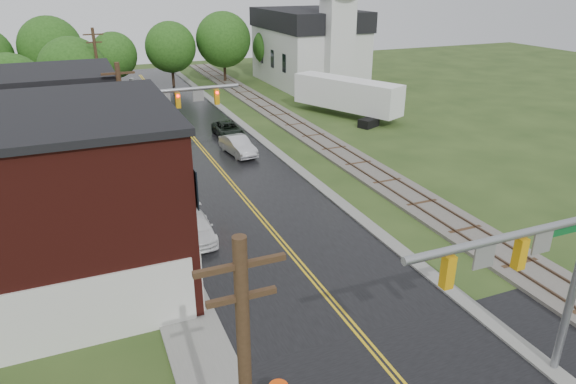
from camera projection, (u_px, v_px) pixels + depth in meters
main_road at (210, 158)px, 40.70m from camera, size 10.00×90.00×0.02m
curb_right at (254, 134)px, 46.87m from camera, size 0.80×70.00×0.12m
sidewalk_left at (139, 192)px, 34.25m from camera, size 2.40×50.00×0.12m
brick_building at (9, 209)px, 21.90m from camera, size 14.30×10.30×8.30m
yellow_house at (52, 151)px, 32.15m from camera, size 8.00×7.00×6.40m
darkred_building at (69, 129)px, 40.54m from camera, size 7.00×6.00×4.40m
church at (312, 39)px, 65.71m from camera, size 10.40×18.40×20.00m
railroad at (300, 128)px, 48.46m from camera, size 3.20×80.00×0.30m
traffic_signal_near at (535, 263)px, 16.20m from camera, size 7.34×0.30×7.20m
traffic_signal_far at (168, 109)px, 34.98m from camera, size 7.34×0.43×7.20m
utility_pole_b at (126, 138)px, 29.65m from camera, size 1.80×0.28×9.00m
utility_pole_c at (99, 75)px, 48.34m from camera, size 1.80×0.28×9.00m
tree_left_c at (13, 92)px, 42.43m from camera, size 6.00×6.00×7.65m
tree_left_e at (75, 72)px, 49.19m from camera, size 6.40×6.40×8.16m
suv_dark at (228, 130)px, 45.85m from camera, size 2.23×4.65×1.28m
sedan_silver at (238, 146)px, 41.24m from camera, size 2.11×4.63×1.47m
pickup_white at (196, 228)px, 28.09m from camera, size 1.82×4.25×1.22m
semi_trailer at (347, 94)px, 51.96m from camera, size 7.31×11.98×3.79m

